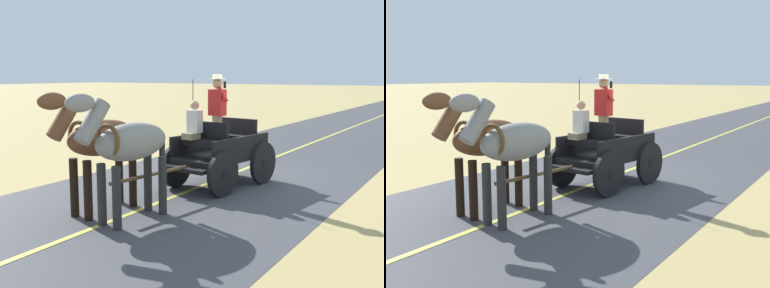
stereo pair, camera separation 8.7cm
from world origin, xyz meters
TOP-DOWN VIEW (x-y plane):
  - ground_plane at (0.00, 0.00)m, footprint 200.00×200.00m
  - road_surface at (0.00, 0.00)m, footprint 6.15×160.00m
  - road_centre_stripe at (0.00, 0.00)m, footprint 0.12×160.00m
  - horse_drawn_carriage at (-0.30, 0.79)m, footprint 1.74×4.51m
  - horse_near_side at (-0.25, 3.84)m, footprint 0.73×2.14m
  - horse_off_side at (0.51, 3.73)m, footprint 0.69×2.14m

SIDE VIEW (x-z plane):
  - ground_plane at x=0.00m, z-range 0.00..0.00m
  - road_surface at x=0.00m, z-range 0.00..0.01m
  - road_centre_stripe at x=0.00m, z-range 0.01..0.01m
  - horse_drawn_carriage at x=-0.30m, z-range -0.43..2.07m
  - horse_near_side at x=-0.25m, z-range 0.22..2.43m
  - horse_off_side at x=0.51m, z-range 0.22..2.43m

